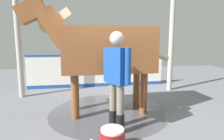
{
  "coord_description": "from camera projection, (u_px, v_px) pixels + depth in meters",
  "views": [
    {
      "loc": [
        0.75,
        3.75,
        1.58
      ],
      "look_at": [
        0.2,
        0.18,
        1.04
      ],
      "focal_mm": 29.4,
      "sensor_mm": 36.0,
      "label": 1
    }
  ],
  "objects": [
    {
      "name": "barrier_wall",
      "position": [
        98.0,
        72.0,
        6.65
      ],
      "size": [
        4.9,
        0.19,
        1.18
      ],
      "color": "white",
      "rests_on": "ground"
    },
    {
      "name": "ground_plane",
      "position": [
        120.0,
        116.0,
        4.01
      ],
      "size": [
        16.0,
        16.0,
        0.02
      ],
      "primitive_type": "cube",
      "color": "slate"
    },
    {
      "name": "horse",
      "position": [
        103.0,
        49.0,
        4.03
      ],
      "size": [
        3.32,
        1.0,
        2.49
      ],
      "rotation": [
        0.0,
        0.0,
        0.02
      ],
      "color": "brown",
      "rests_on": "ground"
    },
    {
      "name": "handler",
      "position": [
        117.0,
        74.0,
        3.19
      ],
      "size": [
        0.41,
        0.65,
        1.77
      ],
      "rotation": [
        0.0,
        0.0,
        3.57
      ],
      "color": "black",
      "rests_on": "ground"
    },
    {
      "name": "roof_post_far",
      "position": [
        171.0,
        45.0,
        6.01
      ],
      "size": [
        0.16,
        0.16,
        3.04
      ],
      "primitive_type": "cylinder",
      "color": "#B7B2A8",
      "rests_on": "ground"
    },
    {
      "name": "roof_post_near",
      "position": [
        19.0,
        45.0,
        5.21
      ],
      "size": [
        0.16,
        0.16,
        3.04
      ],
      "primitive_type": "cylinder",
      "color": "#B7B2A8",
      "rests_on": "ground"
    },
    {
      "name": "wet_patch",
      "position": [
        109.0,
        111.0,
        4.26
      ],
      "size": [
        2.7,
        2.7,
        0.0
      ],
      "primitive_type": "cylinder",
      "color": "#4C4C54",
      "rests_on": "ground"
    }
  ]
}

